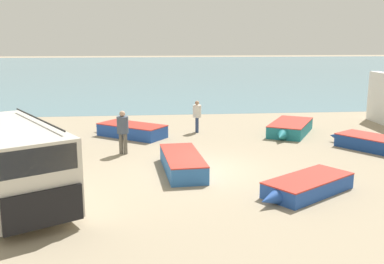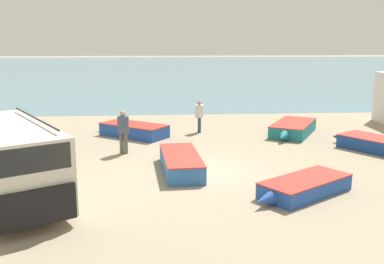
# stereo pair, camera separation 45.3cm
# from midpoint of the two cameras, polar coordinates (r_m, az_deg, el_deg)

# --- Properties ---
(ground_plane) EXTENTS (200.00, 200.00, 0.00)m
(ground_plane) POSITION_cam_midpoint_polar(r_m,az_deg,el_deg) (16.26, 2.09, -4.98)
(ground_plane) COLOR gray
(sea_water) EXTENTS (120.00, 80.00, 0.01)m
(sea_water) POSITION_cam_midpoint_polar(r_m,az_deg,el_deg) (67.64, -2.71, 7.98)
(sea_water) COLOR slate
(sea_water) RESTS_ON ground_plane
(parked_van) EXTENTS (4.46, 5.68, 2.46)m
(parked_van) POSITION_cam_midpoint_polar(r_m,az_deg,el_deg) (13.75, -21.33, -3.44)
(parked_van) COLOR beige
(parked_van) RESTS_ON ground_plane
(fishing_rowboat_0) EXTENTS (4.07, 4.58, 0.55)m
(fishing_rowboat_0) POSITION_cam_midpoint_polar(r_m,az_deg,el_deg) (22.75, -20.18, -0.07)
(fishing_rowboat_0) COLOR #234CA3
(fishing_rowboat_0) RESTS_ON ground_plane
(fishing_rowboat_1) EXTENTS (3.10, 4.12, 0.60)m
(fishing_rowboat_1) POSITION_cam_midpoint_polar(r_m,az_deg,el_deg) (22.77, 13.22, 0.42)
(fishing_rowboat_1) COLOR #1E757F
(fishing_rowboat_1) RESTS_ON ground_plane
(fishing_rowboat_2) EXTENTS (3.53, 2.80, 0.50)m
(fishing_rowboat_2) POSITION_cam_midpoint_polar(r_m,az_deg,el_deg) (14.27, 14.80, -6.76)
(fishing_rowboat_2) COLOR #234CA3
(fishing_rowboat_2) RESTS_ON ground_plane
(fishing_rowboat_3) EXTENTS (1.52, 4.27, 0.63)m
(fishing_rowboat_3) POSITION_cam_midpoint_polar(r_m,az_deg,el_deg) (16.30, -0.69, -3.77)
(fishing_rowboat_3) COLOR #2D66AD
(fishing_rowboat_3) RESTS_ON ground_plane
(fishing_rowboat_4) EXTENTS (3.79, 3.17, 0.61)m
(fishing_rowboat_4) POSITION_cam_midpoint_polar(r_m,az_deg,el_deg) (22.01, -7.04, 0.28)
(fishing_rowboat_4) COLOR #234CA3
(fishing_rowboat_4) RESTS_ON ground_plane
(fishing_rowboat_5) EXTENTS (2.98, 3.73, 0.58)m
(fishing_rowboat_5) POSITION_cam_midpoint_polar(r_m,az_deg,el_deg) (20.65, 22.89, -1.42)
(fishing_rowboat_5) COLOR navy
(fishing_rowboat_5) RESTS_ON ground_plane
(fisherman_0) EXTENTS (0.47, 0.47, 1.80)m
(fisherman_0) POSITION_cam_midpoint_polar(r_m,az_deg,el_deg) (18.59, -8.04, 0.50)
(fisherman_0) COLOR #5B564C
(fisherman_0) RESTS_ON ground_plane
(fisherman_1) EXTENTS (0.47, 0.47, 1.78)m
(fisherman_1) POSITION_cam_midpoint_polar(r_m,az_deg,el_deg) (18.55, -21.83, -0.30)
(fisherman_1) COLOR navy
(fisherman_1) RESTS_ON ground_plane
(fisherman_2) EXTENTS (0.42, 0.42, 1.61)m
(fisherman_2) POSITION_cam_midpoint_polar(r_m,az_deg,el_deg) (22.56, 1.52, 2.35)
(fisherman_2) COLOR navy
(fisherman_2) RESTS_ON ground_plane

